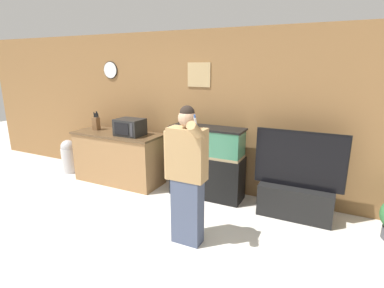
{
  "coord_description": "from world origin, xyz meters",
  "views": [
    {
      "loc": [
        2.23,
        -2.04,
        2.07
      ],
      "look_at": [
        0.54,
        1.39,
        1.05
      ],
      "focal_mm": 28.0,
      "sensor_mm": 36.0,
      "label": 1
    }
  ],
  "objects": [
    {
      "name": "trash_bin",
      "position": [
        -2.41,
        1.92,
        0.33
      ],
      "size": [
        0.28,
        0.28,
        0.65
      ],
      "color": "#B7B7BC",
      "rests_on": "ground_plane"
    },
    {
      "name": "aquarium_on_stand",
      "position": [
        0.46,
        2.09,
        0.57
      ],
      "size": [
        1.17,
        0.4,
        1.14
      ],
      "color": "black",
      "rests_on": "ground_plane"
    },
    {
      "name": "tv_on_stand",
      "position": [
        1.84,
        2.02,
        0.36
      ],
      "size": [
        1.19,
        0.4,
        1.22
      ],
      "color": "black",
      "rests_on": "ground_plane"
    },
    {
      "name": "person_standing",
      "position": [
        0.77,
        0.8,
        0.86
      ],
      "size": [
        0.52,
        0.39,
        1.65
      ],
      "color": "#424C66",
      "rests_on": "ground_plane"
    },
    {
      "name": "wall_back_paneled",
      "position": [
        -0.0,
        2.44,
        1.3
      ],
      "size": [
        10.0,
        0.08,
        2.6
      ],
      "color": "olive",
      "rests_on": "ground_plane"
    },
    {
      "name": "knife_block",
      "position": [
        -1.72,
        2.02,
        1.03
      ],
      "size": [
        0.11,
        0.1,
        0.33
      ],
      "color": "brown",
      "rests_on": "counter_island"
    },
    {
      "name": "ground_plane",
      "position": [
        0.0,
        0.0,
        0.0
      ],
      "size": [
        18.0,
        18.0,
        0.0
      ],
      "primitive_type": "plane",
      "color": "beige"
    },
    {
      "name": "counter_island",
      "position": [
        -1.21,
        1.98,
        0.45
      ],
      "size": [
        1.63,
        0.66,
        0.91
      ],
      "color": "olive",
      "rests_on": "ground_plane"
    },
    {
      "name": "microwave",
      "position": [
        -0.89,
        1.93,
        1.05
      ],
      "size": [
        0.46,
        0.36,
        0.28
      ],
      "color": "black",
      "rests_on": "counter_island"
    }
  ]
}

